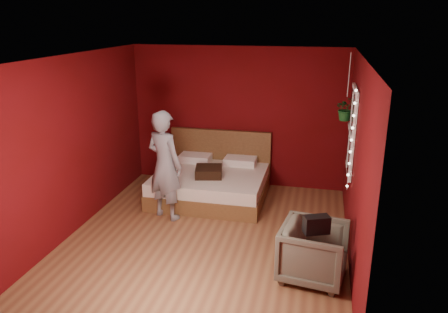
{
  "coord_description": "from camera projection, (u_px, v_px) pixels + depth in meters",
  "views": [
    {
      "loc": [
        1.51,
        -5.57,
        3.12
      ],
      "look_at": [
        0.16,
        0.4,
        1.13
      ],
      "focal_mm": 35.0,
      "sensor_mm": 36.0,
      "label": 1
    }
  ],
  "objects": [
    {
      "name": "throw_pillow",
      "position": [
        209.0,
        172.0,
        7.48
      ],
      "size": [
        0.53,
        0.53,
        0.16
      ],
      "primitive_type": "cube",
      "rotation": [
        0.0,
        0.0,
        0.22
      ],
      "color": "black",
      "rests_on": "bed"
    },
    {
      "name": "hanging_plant",
      "position": [
        346.0,
        109.0,
        6.62
      ],
      "size": [
        0.4,
        0.37,
        1.02
      ],
      "color": "silver",
      "rests_on": "room_walls"
    },
    {
      "name": "bed",
      "position": [
        212.0,
        182.0,
        7.8
      ],
      "size": [
        1.92,
        1.64,
        1.06
      ],
      "color": "brown",
      "rests_on": "ground"
    },
    {
      "name": "room_walls",
      "position": [
        206.0,
        126.0,
        5.93
      ],
      "size": [
        4.04,
        4.54,
        2.62
      ],
      "color": "#59090D",
      "rests_on": "ground"
    },
    {
      "name": "handbag",
      "position": [
        317.0,
        225.0,
        5.02
      ],
      "size": [
        0.33,
        0.25,
        0.21
      ],
      "primitive_type": "cube",
      "rotation": [
        0.0,
        0.0,
        0.39
      ],
      "color": "black",
      "rests_on": "armchair"
    },
    {
      "name": "window",
      "position": [
        351.0,
        131.0,
        6.41
      ],
      "size": [
        0.05,
        0.97,
        1.27
      ],
      "color": "white",
      "rests_on": "room_walls"
    },
    {
      "name": "fairy_lights",
      "position": [
        351.0,
        140.0,
        5.93
      ],
      "size": [
        0.04,
        0.04,
        1.45
      ],
      "color": "silver",
      "rests_on": "room_walls"
    },
    {
      "name": "floor",
      "position": [
        208.0,
        236.0,
        6.45
      ],
      "size": [
        4.5,
        4.5,
        0.0
      ],
      "primitive_type": "plane",
      "color": "brown",
      "rests_on": "ground"
    },
    {
      "name": "armchair",
      "position": [
        314.0,
        252.0,
        5.33
      ],
      "size": [
        0.89,
        0.87,
        0.72
      ],
      "primitive_type": "imported",
      "rotation": [
        0.0,
        0.0,
        1.42
      ],
      "color": "#64614F",
      "rests_on": "ground"
    },
    {
      "name": "person",
      "position": [
        165.0,
        165.0,
        6.82
      ],
      "size": [
        0.75,
        0.64,
        1.76
      ],
      "primitive_type": "imported",
      "rotation": [
        0.0,
        0.0,
        2.74
      ],
      "color": "slate",
      "rests_on": "ground"
    }
  ]
}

